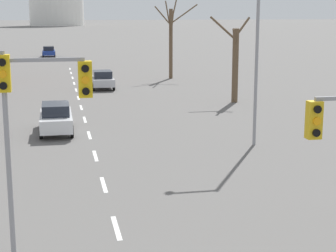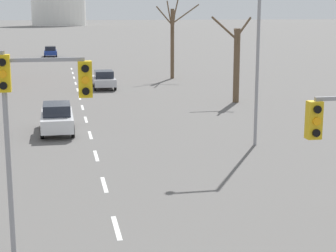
{
  "view_description": "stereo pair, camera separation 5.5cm",
  "coord_description": "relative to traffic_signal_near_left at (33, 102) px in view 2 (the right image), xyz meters",
  "views": [
    {
      "loc": [
        -1.67,
        -8.65,
        6.63
      ],
      "look_at": [
        1.32,
        6.19,
        3.51
      ],
      "focal_mm": 60.0,
      "sensor_mm": 36.0,
      "label": 1
    },
    {
      "loc": [
        -1.61,
        -8.66,
        6.63
      ],
      "look_at": [
        1.32,
        6.19,
        3.51
      ],
      "focal_mm": 60.0,
      "sensor_mm": 36.0,
      "label": 2
    }
  ],
  "objects": [
    {
      "name": "lane_stripe_5",
      "position": [
        2.28,
        19.55,
        -4.28
      ],
      "size": [
        0.16,
        2.0,
        0.01
      ],
      "primitive_type": "cube",
      "color": "silver",
      "rests_on": "ground_plane"
    },
    {
      "name": "lane_stripe_8",
      "position": [
        2.28,
        33.05,
        -4.28
      ],
      "size": [
        0.16,
        2.0,
        0.01
      ],
      "primitive_type": "cube",
      "color": "silver",
      "rests_on": "ground_plane"
    },
    {
      "name": "sedan_near_right",
      "position": [
        4.56,
        33.45,
        -3.47
      ],
      "size": [
        1.89,
        4.15,
        1.57
      ],
      "color": "#B7B7BC",
      "rests_on": "ground_plane"
    },
    {
      "name": "lane_stripe_7",
      "position": [
        2.28,
        28.55,
        -4.28
      ],
      "size": [
        0.16,
        2.0,
        0.01
      ],
      "primitive_type": "cube",
      "color": "silver",
      "rests_on": "ground_plane"
    },
    {
      "name": "sedan_mid_centre",
      "position": [
        0.54,
        16.03,
        -3.44
      ],
      "size": [
        1.79,
        4.52,
        1.66
      ],
      "color": "silver",
      "rests_on": "ground_plane"
    },
    {
      "name": "street_lamp_right",
      "position": [
        9.94,
        11.19,
        1.24
      ],
      "size": [
        2.1,
        0.36,
        9.12
      ],
      "color": "gray",
      "rests_on": "ground_plane"
    },
    {
      "name": "lane_stripe_3",
      "position": [
        2.28,
        10.55,
        -4.28
      ],
      "size": [
        0.16,
        2.0,
        0.01
      ],
      "primitive_type": "cube",
      "color": "silver",
      "rests_on": "ground_plane"
    },
    {
      "name": "lane_stripe_2",
      "position": [
        2.28,
        6.05,
        -4.28
      ],
      "size": [
        0.16,
        2.0,
        0.01
      ],
      "primitive_type": "cube",
      "color": "silver",
      "rests_on": "ground_plane"
    },
    {
      "name": "lane_stripe_4",
      "position": [
        2.28,
        15.05,
        -4.28
      ],
      "size": [
        0.16,
        2.0,
        0.01
      ],
      "primitive_type": "cube",
      "color": "silver",
      "rests_on": "ground_plane"
    },
    {
      "name": "lane_stripe_12",
      "position": [
        2.28,
        51.05,
        -4.28
      ],
      "size": [
        0.16,
        2.0,
        0.01
      ],
      "primitive_type": "cube",
      "color": "silver",
      "rests_on": "ground_plane"
    },
    {
      "name": "traffic_signal_near_left",
      "position": [
        0.0,
        0.0,
        0.0
      ],
      "size": [
        2.44,
        0.34,
        5.63
      ],
      "color": "gray",
      "rests_on": "ground_plane"
    },
    {
      "name": "bare_tree_right_far",
      "position": [
        13.46,
        24.24,
        -1.29
      ],
      "size": [
        2.93,
        2.24,
        6.25
      ],
      "color": "brown",
      "rests_on": "ground_plane"
    },
    {
      "name": "lane_stripe_1",
      "position": [
        2.28,
        1.55,
        -4.28
      ],
      "size": [
        0.16,
        2.0,
        0.01
      ],
      "primitive_type": "cube",
      "color": "silver",
      "rests_on": "ground_plane"
    },
    {
      "name": "bare_tree_right_near",
      "position": [
        11.92,
        39.64,
        -0.28
      ],
      "size": [
        4.51,
        3.55,
        8.29
      ],
      "color": "brown",
      "rests_on": "ground_plane"
    },
    {
      "name": "lane_stripe_6",
      "position": [
        2.28,
        24.05,
        -4.28
      ],
      "size": [
        0.16,
        2.0,
        0.01
      ],
      "primitive_type": "cube",
      "color": "silver",
      "rests_on": "ground_plane"
    },
    {
      "name": "lane_stripe_11",
      "position": [
        2.28,
        46.55,
        -4.28
      ],
      "size": [
        0.16,
        2.0,
        0.01
      ],
      "primitive_type": "cube",
      "color": "silver",
      "rests_on": "ground_plane"
    },
    {
      "name": "lane_stripe_9",
      "position": [
        2.28,
        37.55,
        -4.28
      ],
      "size": [
        0.16,
        2.0,
        0.01
      ],
      "primitive_type": "cube",
      "color": "silver",
      "rests_on": "ground_plane"
    },
    {
      "name": "lane_stripe_10",
      "position": [
        2.28,
        42.05,
        -4.28
      ],
      "size": [
        0.16,
        2.0,
        0.01
      ],
      "primitive_type": "cube",
      "color": "silver",
      "rests_on": "ground_plane"
    },
    {
      "name": "sedan_near_left",
      "position": [
        -0.21,
        68.99,
        -3.48
      ],
      "size": [
        1.85,
        4.24,
        1.55
      ],
      "color": "navy",
      "rests_on": "ground_plane"
    }
  ]
}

